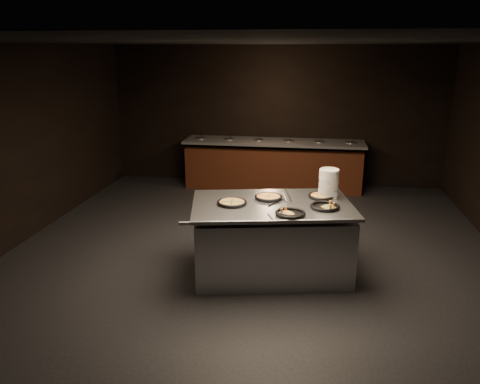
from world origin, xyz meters
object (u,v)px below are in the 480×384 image
Objects in this scene: plate_stack at (329,183)px; pan_veggie_whole at (232,202)px; serving_counter at (271,240)px; pan_cheese_whole at (268,197)px.

pan_veggie_whole is at bearing -158.17° from plate_stack.
serving_counter is 0.73m from pan_veggie_whole.
serving_counter is at bearing -151.75° from plate_stack.
serving_counter is at bearing 11.70° from pan_veggie_whole.
plate_stack is 0.98× the size of pan_veggie_whole.
pan_veggie_whole is 0.52m from pan_cheese_whole.
plate_stack reaches higher than serving_counter.
pan_veggie_whole and pan_cheese_whole have the same top height.
plate_stack is at bearing 21.83° from pan_veggie_whole.
plate_stack is at bearing 16.71° from serving_counter.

